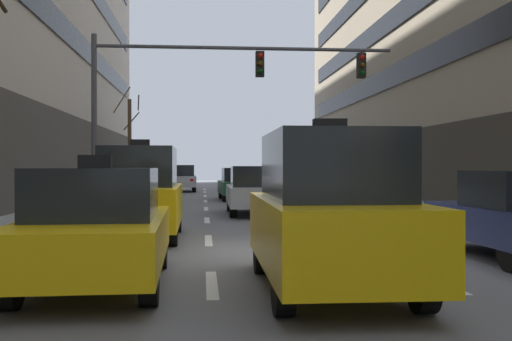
{
  "coord_description": "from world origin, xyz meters",
  "views": [
    {
      "loc": [
        -1.74,
        -11.38,
        1.64
      ],
      "look_at": [
        0.39,
        12.76,
        1.47
      ],
      "focal_mm": 42.32,
      "sensor_mm": 36.0,
      "label": 1
    }
  ],
  "objects_px": {
    "traffic_signal_0": "(206,83)",
    "taxi_driving_3": "(97,228)",
    "car_driving_0": "(238,184)",
    "car_driving_5": "(255,191)",
    "street_tree_0": "(130,142)",
    "car_driving_2": "(181,179)",
    "taxi_driving_1": "(330,212)",
    "taxi_driving_4": "(140,193)"
  },
  "relations": [
    {
      "from": "taxi_driving_1",
      "to": "car_driving_5",
      "type": "height_order",
      "value": "taxi_driving_1"
    },
    {
      "from": "car_driving_0",
      "to": "taxi_driving_3",
      "type": "height_order",
      "value": "taxi_driving_3"
    },
    {
      "from": "car_driving_0",
      "to": "car_driving_5",
      "type": "distance_m",
      "value": 8.8
    },
    {
      "from": "taxi_driving_1",
      "to": "taxi_driving_4",
      "type": "relative_size",
      "value": 1.01
    },
    {
      "from": "traffic_signal_0",
      "to": "taxi_driving_1",
      "type": "bearing_deg",
      "value": -82.59
    },
    {
      "from": "taxi_driving_4",
      "to": "traffic_signal_0",
      "type": "distance_m",
      "value": 7.13
    },
    {
      "from": "taxi_driving_1",
      "to": "traffic_signal_0",
      "type": "bearing_deg",
      "value": 97.41
    },
    {
      "from": "car_driving_2",
      "to": "car_driving_0",
      "type": "bearing_deg",
      "value": -72.83
    },
    {
      "from": "taxi_driving_4",
      "to": "traffic_signal_0",
      "type": "xyz_separation_m",
      "value": [
        1.53,
        6.1,
        3.36
      ]
    },
    {
      "from": "taxi_driving_4",
      "to": "car_driving_2",
      "type": "bearing_deg",
      "value": 90.02
    },
    {
      "from": "car_driving_5",
      "to": "taxi_driving_4",
      "type": "bearing_deg",
      "value": -115.54
    },
    {
      "from": "car_driving_2",
      "to": "taxi_driving_4",
      "type": "distance_m",
      "value": 25.63
    },
    {
      "from": "taxi_driving_3",
      "to": "car_driving_5",
      "type": "height_order",
      "value": "taxi_driving_3"
    },
    {
      "from": "taxi_driving_1",
      "to": "taxi_driving_4",
      "type": "xyz_separation_m",
      "value": [
        -3.09,
        5.92,
        -0.01
      ]
    },
    {
      "from": "car_driving_2",
      "to": "traffic_signal_0",
      "type": "distance_m",
      "value": 19.91
    },
    {
      "from": "car_driving_0",
      "to": "taxi_driving_3",
      "type": "bearing_deg",
      "value": -98.61
    },
    {
      "from": "car_driving_5",
      "to": "traffic_signal_0",
      "type": "distance_m",
      "value": 3.98
    },
    {
      "from": "traffic_signal_0",
      "to": "taxi_driving_3",
      "type": "bearing_deg",
      "value": -97.68
    },
    {
      "from": "car_driving_2",
      "to": "street_tree_0",
      "type": "xyz_separation_m",
      "value": [
        -2.9,
        -3.19,
        2.21
      ]
    },
    {
      "from": "car_driving_0",
      "to": "car_driving_5",
      "type": "height_order",
      "value": "car_driving_5"
    },
    {
      "from": "car_driving_2",
      "to": "car_driving_5",
      "type": "xyz_separation_m",
      "value": [
        3.19,
        -18.96,
        -0.04
      ]
    },
    {
      "from": "car_driving_2",
      "to": "traffic_signal_0",
      "type": "xyz_separation_m",
      "value": [
        1.53,
        -19.53,
        3.54
      ]
    },
    {
      "from": "taxi_driving_4",
      "to": "car_driving_5",
      "type": "bearing_deg",
      "value": 64.46
    },
    {
      "from": "taxi_driving_3",
      "to": "car_driving_5",
      "type": "bearing_deg",
      "value": 75.09
    },
    {
      "from": "car_driving_0",
      "to": "taxi_driving_3",
      "type": "distance_m",
      "value": 21.11
    },
    {
      "from": "car_driving_2",
      "to": "car_driving_5",
      "type": "bearing_deg",
      "value": -80.44
    },
    {
      "from": "traffic_signal_0",
      "to": "street_tree_0",
      "type": "height_order",
      "value": "street_tree_0"
    },
    {
      "from": "street_tree_0",
      "to": "car_driving_2",
      "type": "bearing_deg",
      "value": 47.72
    },
    {
      "from": "car_driving_0",
      "to": "taxi_driving_3",
      "type": "xyz_separation_m",
      "value": [
        -3.16,
        -20.87,
        0.03
      ]
    },
    {
      "from": "taxi_driving_1",
      "to": "traffic_signal_0",
      "type": "relative_size",
      "value": 0.44
    },
    {
      "from": "car_driving_0",
      "to": "car_driving_5",
      "type": "relative_size",
      "value": 0.96
    },
    {
      "from": "car_driving_5",
      "to": "taxi_driving_3",
      "type": "bearing_deg",
      "value": -104.91
    },
    {
      "from": "taxi_driving_3",
      "to": "street_tree_0",
      "type": "height_order",
      "value": "street_tree_0"
    },
    {
      "from": "car_driving_5",
      "to": "traffic_signal_0",
      "type": "relative_size",
      "value": 0.45
    },
    {
      "from": "car_driving_0",
      "to": "taxi_driving_1",
      "type": "xyz_separation_m",
      "value": [
        -0.04,
        -21.39,
        0.27
      ]
    },
    {
      "from": "taxi_driving_1",
      "to": "taxi_driving_3",
      "type": "xyz_separation_m",
      "value": [
        -3.12,
        0.52,
        -0.24
      ]
    },
    {
      "from": "car_driving_2",
      "to": "car_driving_5",
      "type": "distance_m",
      "value": 19.23
    },
    {
      "from": "taxi_driving_1",
      "to": "car_driving_5",
      "type": "distance_m",
      "value": 12.59
    },
    {
      "from": "taxi_driving_3",
      "to": "street_tree_0",
      "type": "distance_m",
      "value": 28.08
    },
    {
      "from": "car_driving_2",
      "to": "street_tree_0",
      "type": "bearing_deg",
      "value": -132.28
    },
    {
      "from": "car_driving_0",
      "to": "taxi_driving_4",
      "type": "height_order",
      "value": "taxi_driving_4"
    },
    {
      "from": "taxi_driving_3",
      "to": "street_tree_0",
      "type": "xyz_separation_m",
      "value": [
        -2.89,
        27.84,
        2.26
      ]
    }
  ]
}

